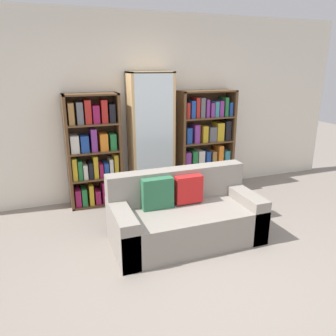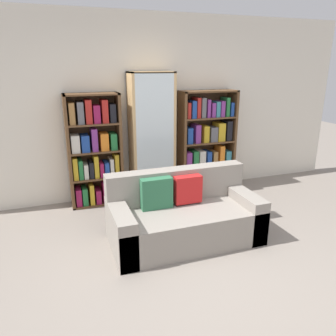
% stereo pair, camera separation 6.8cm
% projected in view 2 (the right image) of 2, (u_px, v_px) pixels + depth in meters
% --- Properties ---
extents(ground_plane, '(16.00, 16.00, 0.00)m').
position_uv_depth(ground_plane, '(212.00, 275.00, 3.22)').
color(ground_plane, gray).
extents(wall_back, '(6.83, 0.06, 2.70)m').
position_uv_depth(wall_back, '(144.00, 108.00, 4.94)').
color(wall_back, silver).
rests_on(wall_back, ground).
extents(couch, '(1.71, 0.81, 0.80)m').
position_uv_depth(couch, '(183.00, 217.00, 3.80)').
color(couch, gray).
rests_on(couch, ground).
extents(bookshelf_left, '(0.75, 0.32, 1.61)m').
position_uv_depth(bookshelf_left, '(95.00, 153.00, 4.67)').
color(bookshelf_left, brown).
rests_on(bookshelf_left, ground).
extents(display_cabinet, '(0.64, 0.36, 1.89)m').
position_uv_depth(display_cabinet, '(152.00, 137.00, 4.88)').
color(display_cabinet, tan).
rests_on(display_cabinet, ground).
extents(bookshelf_right, '(0.91, 0.32, 1.60)m').
position_uv_depth(bookshelf_right, '(207.00, 144.00, 5.24)').
color(bookshelf_right, brown).
rests_on(bookshelf_right, ground).
extents(wine_bottle, '(0.08, 0.08, 0.34)m').
position_uv_depth(wine_bottle, '(209.00, 199.00, 4.68)').
color(wine_bottle, '#192333').
rests_on(wine_bottle, ground).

